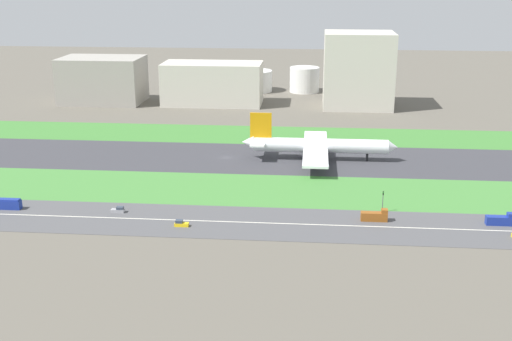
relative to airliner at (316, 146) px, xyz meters
name	(u,v)px	position (x,y,z in m)	size (l,w,h in m)	color
ground_plane	(227,158)	(-37.96, 0.00, -6.23)	(800.00, 800.00, 0.00)	#5B564C
runway	(227,158)	(-37.96, 0.00, -6.18)	(280.00, 46.00, 0.10)	#38383D
grass_median_north	(238,134)	(-37.96, 41.00, -6.18)	(280.00, 36.00, 0.10)	#3D7A33
grass_median_south	(212,188)	(-37.96, -41.00, -6.18)	(280.00, 36.00, 0.10)	#427F38
highway	(196,221)	(-37.96, -73.00, -6.18)	(280.00, 28.00, 0.10)	#4C4C4F
highway_centerline	(196,221)	(-37.96, -73.00, -6.13)	(266.00, 0.50, 0.01)	silver
airliner	(316,146)	(0.00, 0.00, 0.00)	(65.00, 56.00, 19.70)	white
bus_0	(4,204)	(-103.95, -68.00, -4.41)	(11.60, 2.50, 3.50)	navy
car_2	(118,210)	(-64.86, -68.00, -5.31)	(4.40, 1.80, 2.00)	#99999E
truck_1	(375,216)	(18.71, -68.00, -4.56)	(8.40, 2.50, 4.00)	brown
truck_0	(500,220)	(57.61, -68.00, -4.56)	(8.40, 2.50, 4.00)	navy
car_1	(181,224)	(-41.90, -78.00, -5.31)	(4.40, 1.80, 2.00)	yellow
traffic_light	(383,200)	(21.83, -60.01, -1.94)	(0.36, 0.50, 7.20)	#4C4C51
terminal_building	(103,80)	(-127.96, 114.00, 7.24)	(47.98, 32.23, 26.95)	#9E998E
hangar_building	(213,84)	(-61.31, 114.00, 6.03)	(58.01, 27.61, 24.52)	beige
office_tower	(358,70)	(23.60, 114.00, 15.18)	(39.35, 33.86, 42.83)	beige
fuel_tank_west	(253,81)	(-41.54, 159.00, 0.57)	(25.12, 25.12, 13.61)	silver
fuel_tank_centre	(304,80)	(-7.78, 159.00, 1.86)	(19.15, 19.15, 16.18)	silver
fuel_tank_east	(350,83)	(22.02, 159.00, -0.02)	(25.01, 25.01, 12.43)	silver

